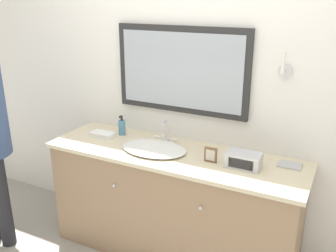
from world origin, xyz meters
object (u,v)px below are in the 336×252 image
(appliance_box, at_px, (243,160))
(soap_bottle, at_px, (122,127))
(picture_frame, at_px, (211,155))
(sink_basin, at_px, (154,148))

(appliance_box, bearing_deg, soap_bottle, 172.04)
(appliance_box, xyz_separation_m, picture_frame, (-0.22, -0.03, 0.00))
(soap_bottle, xyz_separation_m, appliance_box, (1.06, -0.15, -0.02))
(sink_basin, distance_m, picture_frame, 0.45)
(appliance_box, relative_size, picture_frame, 2.14)
(appliance_box, distance_m, picture_frame, 0.23)
(appliance_box, height_order, picture_frame, picture_frame)
(soap_bottle, height_order, appliance_box, soap_bottle)
(soap_bottle, relative_size, picture_frame, 1.53)
(appliance_box, bearing_deg, picture_frame, -173.48)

